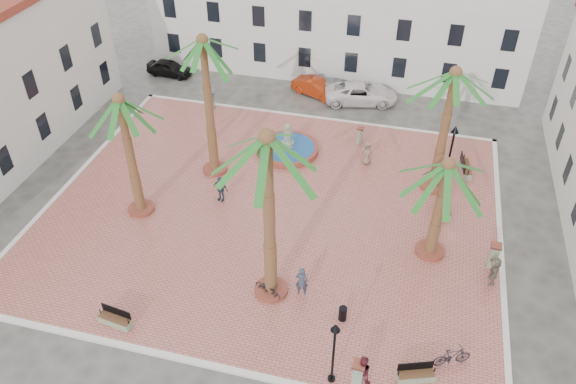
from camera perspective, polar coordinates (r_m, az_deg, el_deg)
name	(u,v)px	position (r m, az deg, el deg)	size (l,w,h in m)	color
ground	(272,211)	(33.26, -1.67, -1.90)	(120.00, 120.00, 0.00)	#56544F
plaza	(272,210)	(33.21, -1.67, -1.81)	(26.00, 22.00, 0.15)	#BB6357
kerb_n	(312,117)	(41.97, 2.44, 7.58)	(26.30, 0.30, 0.16)	silver
kerb_s	(204,364)	(26.20, -8.51, -16.90)	(26.30, 0.30, 0.16)	silver
kerb_e	(500,248)	(32.90, 20.78, -5.30)	(0.30, 22.30, 0.16)	silver
kerb_w	(75,177)	(38.23, -20.78, 1.44)	(0.30, 22.30, 0.16)	silver
building_north	(337,12)	(47.97, 5.04, 17.71)	(30.40, 7.40, 9.50)	silver
fountain	(287,148)	(37.81, -0.06, 4.49)	(4.16, 4.16, 2.15)	brown
palm_nw	(204,55)	(32.55, -8.55, 13.60)	(5.03, 5.03, 9.19)	brown
palm_sw	(121,114)	(30.55, -16.57, 7.65)	(4.95, 4.95, 7.69)	brown
palm_s	(268,157)	(23.08, -2.09, 3.59)	(5.38, 5.38, 9.48)	brown
palm_e	(446,178)	(28.22, 15.72, 1.43)	(5.09, 5.09, 6.16)	brown
palm_ne	(453,87)	(32.35, 16.41, 10.19)	(5.24, 5.24, 8.12)	brown
bench_s	(115,320)	(28.20, -17.13, -12.30)	(1.74, 0.74, 0.89)	gray
bench_se	(415,375)	(25.82, 12.82, -17.69)	(1.72, 1.04, 0.87)	gray
bench_e	(444,209)	(34.01, 15.53, -1.65)	(0.88, 1.70, 0.86)	gray
bench_ne	(465,168)	(37.63, 17.54, 2.30)	(0.85, 2.00, 1.02)	gray
lamppost_s	(334,343)	(23.45, 4.73, -15.06)	(0.40, 0.40, 3.70)	black
lamppost_e	(452,146)	(34.64, 16.30, 4.49)	(0.47, 0.47, 4.28)	black
bollard_se	(358,374)	(24.80, 7.12, -17.90)	(0.57, 0.57, 1.50)	gray
bollard_n	(360,135)	(38.78, 7.34, 5.72)	(0.48, 0.48, 1.25)	gray
bollard_e	(494,255)	(31.00, 20.16, -6.06)	(0.57, 0.57, 1.52)	gray
litter_bin	(343,314)	(27.19, 5.58, -12.19)	(0.40, 0.40, 0.77)	black
cyclist_a	(302,281)	(27.79, 1.39, -9.02)	(0.63, 0.41, 1.73)	#333C50
bicycle_a	(268,289)	(28.06, -2.06, -9.80)	(0.55, 1.57, 0.83)	black
cyclist_b	(362,372)	(24.74, 7.50, -17.64)	(0.87, 0.68, 1.80)	maroon
bicycle_b	(452,357)	(26.42, 16.32, -15.74)	(0.50, 1.76, 1.05)	black
pedestrian_fountain_a	(367,153)	(36.72, 8.04, 3.91)	(0.79, 0.52, 1.62)	#846853
pedestrian_fountain_b	(220,189)	(33.54, -6.89, 0.35)	(0.99, 0.41, 1.68)	#2D3F52
pedestrian_north	(213,99)	(42.98, -7.58, 9.37)	(1.03, 0.59, 1.59)	#55555A
pedestrian_east	(494,270)	(30.18, 20.22, -7.49)	(1.49, 0.48, 1.61)	#726857
car_black	(169,68)	(48.98, -11.97, 12.24)	(1.53, 3.81, 1.30)	black
car_red	(316,88)	(44.81, 2.91, 10.53)	(1.42, 4.06, 1.34)	#A52A0D
car_silver	(341,89)	(44.85, 5.37, 10.38)	(1.75, 4.30, 1.25)	#9C9EA5
car_white	(361,93)	(44.12, 7.44, 9.94)	(2.56, 5.55, 1.54)	white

